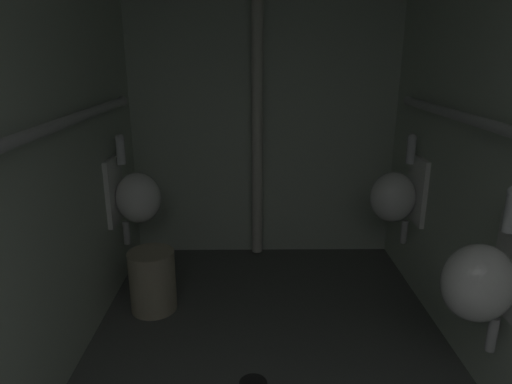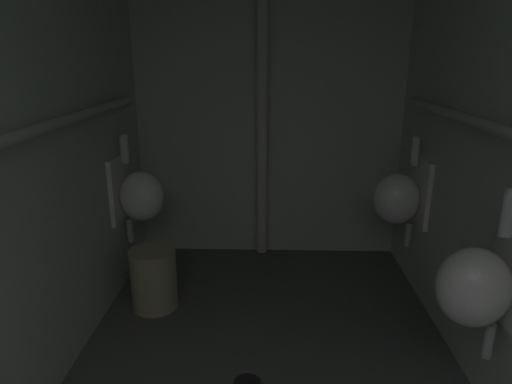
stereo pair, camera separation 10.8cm
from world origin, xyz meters
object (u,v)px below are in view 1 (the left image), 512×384
standpipe_back_wall (257,104)px  urinal_right_far (396,195)px  waste_bin (153,281)px  urinal_left_mid (135,196)px  floor_drain (253,383)px  urinal_right_mid (483,280)px

standpipe_back_wall → urinal_right_far: bearing=-29.5°
urinal_right_far → waste_bin: (-1.59, -0.30, -0.46)m
urinal_left_mid → urinal_right_far: same height
standpipe_back_wall → waste_bin: size_ratio=6.01×
waste_bin → floor_drain: bearing=-47.9°
urinal_left_mid → waste_bin: (0.15, -0.30, -0.46)m
urinal_right_far → floor_drain: 1.53m
floor_drain → waste_bin: bearing=132.1°
urinal_left_mid → urinal_right_mid: bearing=-34.1°
waste_bin → urinal_right_mid: bearing=-28.9°
urinal_right_mid → floor_drain: size_ratio=5.39×
urinal_right_mid → standpipe_back_wall: (-0.92, 1.69, 0.55)m
floor_drain → waste_bin: (-0.63, 0.70, 0.19)m
floor_drain → waste_bin: 0.96m
floor_drain → urinal_right_far: bearing=46.0°
urinal_right_far → floor_drain: (-0.96, -0.99, -0.66)m
urinal_left_mid → standpipe_back_wall: size_ratio=0.32×
urinal_left_mid → urinal_right_far: size_ratio=1.00×
floor_drain → waste_bin: waste_bin is taller
urinal_right_mid → waste_bin: 1.87m
urinal_right_mid → standpipe_back_wall: standpipe_back_wall is taller
waste_bin → urinal_left_mid: bearing=116.1°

